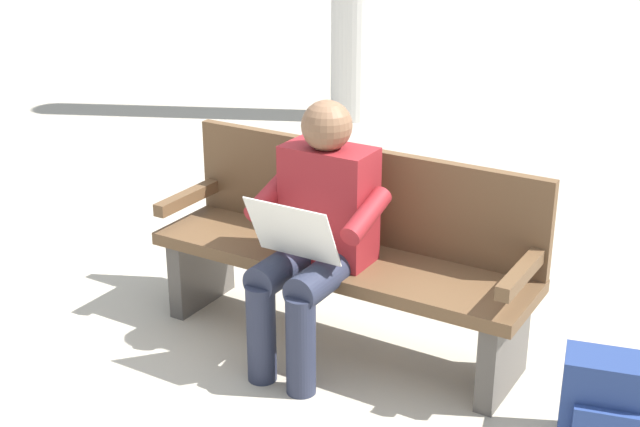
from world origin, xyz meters
TOP-DOWN VIEW (x-y plane):
  - ground_plane at (0.00, 0.00)m, footprint 40.00×40.00m
  - bench_near at (-0.00, -0.07)m, footprint 1.81×0.51m
  - person_seated at (0.03, 0.16)m, footprint 0.57×0.58m
  - backpack at (-1.27, 0.18)m, footprint 0.38×0.29m

SIDE VIEW (x-z plane):
  - ground_plane at x=0.00m, z-range 0.00..0.00m
  - backpack at x=-1.27m, z-range 0.00..0.37m
  - bench_near at x=0.00m, z-range 0.01..0.91m
  - person_seated at x=0.03m, z-range 0.04..1.22m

